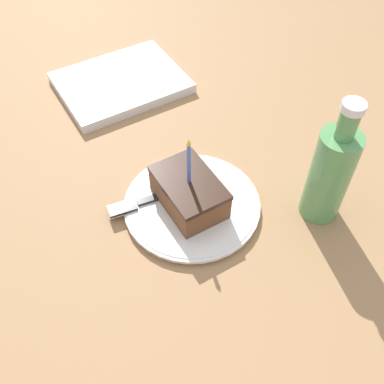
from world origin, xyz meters
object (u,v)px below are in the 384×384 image
Objects in this scene: plate at (192,205)px; fork at (152,199)px; marble_board at (121,83)px; cake_slice at (189,192)px; bottle at (330,173)px.

plate is 0.07m from fork.
plate is 0.89× the size of marble_board.
fork is at bearing 73.73° from marble_board.
bottle reaches higher than cake_slice.
fork is 0.68× the size of marble_board.
plate is 0.22m from bottle.
bottle is (-0.23, 0.15, 0.07)m from fork.
bottle is (-0.17, 0.11, 0.08)m from plate.
bottle is at bearing 148.11° from plate.
marble_board is at bearing -73.55° from bottle.
marble_board reaches higher than fork.
marble_board is (-0.09, -0.31, -0.01)m from fork.
bottle reaches higher than plate.
fork is at bearing -32.86° from bottle.
bottle is (-0.18, 0.11, 0.05)m from cake_slice.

